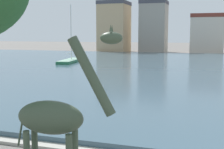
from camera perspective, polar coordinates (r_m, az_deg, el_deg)
harbor_water at (r=37.32m, az=9.28°, el=1.36°), size 90.66×53.92×0.33m
quay_edge_coping at (r=11.71m, az=-12.02°, el=-12.85°), size 90.66×0.50×0.12m
giraffe_statue at (r=6.94m, az=-10.41°, el=-8.59°), size 2.47×0.70×4.30m
sailboat_green at (r=42.75m, az=-7.47°, el=2.46°), size 2.87×8.32×8.05m
townhouse_narrow_midrow at (r=70.97m, az=0.43°, el=8.85°), size 6.33×7.10×11.47m
townhouse_tall_gabled at (r=70.64m, az=7.76°, el=8.81°), size 5.85×5.90×11.53m
townhouse_end_terrace at (r=69.62m, az=17.26°, el=7.28°), size 6.93×5.56×8.41m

